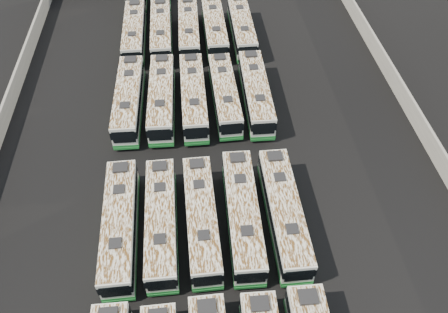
% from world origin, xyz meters
% --- Properties ---
extents(ground, '(140.00, 140.00, 0.00)m').
position_xyz_m(ground, '(0.00, 0.00, 0.00)').
color(ground, black).
rests_on(ground, ground).
extents(perimeter_wall, '(45.20, 73.20, 2.20)m').
position_xyz_m(perimeter_wall, '(0.00, 0.00, 1.10)').
color(perimeter_wall, slate).
rests_on(perimeter_wall, ground).
extents(bus_midfront_far_left, '(2.78, 12.45, 3.50)m').
position_xyz_m(bus_midfront_far_left, '(-8.64, -8.76, 1.79)').
color(bus_midfront_far_left, beige).
rests_on(bus_midfront_far_left, ground).
extents(bus_midfront_left, '(2.61, 12.09, 3.40)m').
position_xyz_m(bus_midfront_left, '(-5.16, -8.71, 1.74)').
color(bus_midfront_left, beige).
rests_on(bus_midfront_left, ground).
extents(bus_midfront_center, '(2.77, 12.10, 3.40)m').
position_xyz_m(bus_midfront_center, '(-1.70, -8.70, 1.74)').
color(bus_midfront_center, beige).
rests_on(bus_midfront_center, ground).
extents(bus_midfront_right, '(2.87, 12.53, 3.52)m').
position_xyz_m(bus_midfront_right, '(1.88, -8.60, 1.80)').
color(bus_midfront_right, beige).
rests_on(bus_midfront_right, ground).
extents(bus_midfront_far_right, '(2.66, 12.50, 3.52)m').
position_xyz_m(bus_midfront_far_right, '(5.48, -8.76, 1.80)').
color(bus_midfront_far_right, beige).
rests_on(bus_midfront_far_right, ground).
extents(bus_midback_far_left, '(2.97, 12.68, 3.56)m').
position_xyz_m(bus_midback_far_left, '(-8.76, 7.83, 1.82)').
color(bus_midback_far_left, beige).
rests_on(bus_midback_far_left, ground).
extents(bus_midback_left, '(2.98, 12.64, 3.55)m').
position_xyz_m(bus_midback_left, '(-5.14, 7.80, 1.81)').
color(bus_midback_left, beige).
rests_on(bus_midback_left, ground).
extents(bus_midback_center, '(2.66, 12.51, 3.52)m').
position_xyz_m(bus_midback_center, '(-1.61, 7.68, 1.80)').
color(bus_midback_center, beige).
rests_on(bus_midback_center, ground).
extents(bus_midback_right, '(2.83, 12.11, 3.40)m').
position_xyz_m(bus_midback_right, '(1.90, 7.81, 1.74)').
color(bus_midback_right, beige).
rests_on(bus_midback_right, ground).
extents(bus_midback_far_right, '(2.81, 12.53, 3.52)m').
position_xyz_m(bus_midback_far_right, '(5.41, 7.68, 1.80)').
color(bus_midback_far_right, beige).
rests_on(bus_midback_far_right, ground).
extents(bus_back_far_left, '(2.62, 19.02, 3.45)m').
position_xyz_m(bus_back_far_left, '(-8.76, 24.82, 1.76)').
color(bus_back_far_left, beige).
rests_on(bus_back_far_left, ground).
extents(bus_back_left, '(2.72, 19.16, 3.47)m').
position_xyz_m(bus_back_left, '(-5.25, 24.79, 1.77)').
color(bus_back_left, beige).
rests_on(bus_back_left, ground).
extents(bus_back_center, '(2.82, 12.37, 3.47)m').
position_xyz_m(bus_back_center, '(-1.57, 21.53, 1.78)').
color(bus_back_center, beige).
rests_on(bus_back_center, ground).
extents(bus_back_right, '(2.74, 12.57, 3.54)m').
position_xyz_m(bus_back_right, '(1.86, 21.64, 1.81)').
color(bus_back_right, beige).
rests_on(bus_back_right, ground).
extents(bus_back_far_right, '(2.62, 12.36, 3.48)m').
position_xyz_m(bus_back_far_right, '(5.50, 21.42, 1.78)').
color(bus_back_far_right, beige).
rests_on(bus_back_far_right, ground).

